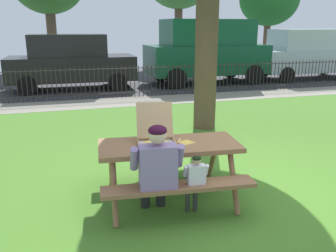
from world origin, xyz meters
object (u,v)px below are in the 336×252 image
object	(u,v)px
picnic_table_foreground	(169,156)
parked_car_center	(207,50)
parked_car_right	(309,53)
pizza_slice_on_table	(185,142)
parked_car_left	(71,61)
pizza_box_open	(156,137)
child_at_table	(195,179)
adult_at_table	(157,168)

from	to	relation	value
picnic_table_foreground	parked_car_center	world-z (taller)	parked_car_center
picnic_table_foreground	parked_car_right	xyz separation A→B (m)	(8.80, 9.12, 0.50)
pizza_slice_on_table	parked_car_left	bearing A→B (deg)	97.93
parked_car_left	parked_car_center	world-z (taller)	parked_car_center
picnic_table_foreground	parked_car_left	xyz separation A→B (m)	(-1.06, 9.12, 0.41)
parked_car_left	parked_car_center	bearing A→B (deg)	0.00
pizza_box_open	child_at_table	distance (m)	0.75
child_at_table	parked_car_left	world-z (taller)	parked_car_left
pizza_slice_on_table	parked_car_left	size ratio (longest dim) A/B	0.06
parked_car_center	adult_at_table	bearing A→B (deg)	-114.66
adult_at_table	child_at_table	size ratio (longest dim) A/B	1.48
parked_car_center	picnic_table_foreground	bearing A→B (deg)	-114.31
picnic_table_foreground	pizza_slice_on_table	size ratio (longest dim) A/B	7.78
parked_car_center	pizza_box_open	bearing A→B (deg)	-115.21
pizza_box_open	pizza_slice_on_table	xyz separation A→B (m)	(0.38, -0.01, -0.09)
pizza_box_open	parked_car_left	size ratio (longest dim) A/B	0.14
picnic_table_foreground	parked_car_right	distance (m)	12.68
adult_at_table	parked_car_center	bearing A→B (deg)	65.34
pizza_box_open	pizza_slice_on_table	bearing A→B (deg)	-2.00
adult_at_table	child_at_table	bearing A→B (deg)	-8.73
adult_at_table	parked_car_left	xyz separation A→B (m)	(-0.78, 9.59, 0.35)
pizza_slice_on_table	parked_car_right	size ratio (longest dim) A/B	0.05
pizza_box_open	parked_car_left	distance (m)	9.15
pizza_box_open	child_at_table	xyz separation A→B (m)	(0.33, -0.56, -0.37)
picnic_table_foreground	adult_at_table	xyz separation A→B (m)	(-0.29, -0.48, 0.06)
parked_car_right	pizza_box_open	bearing A→B (deg)	-134.56
picnic_table_foreground	pizza_slice_on_table	world-z (taller)	pizza_slice_on_table
picnic_table_foreground	child_at_table	size ratio (longest dim) A/B	2.38
pizza_box_open	parked_car_right	bearing A→B (deg)	45.44
parked_car_left	parked_car_right	world-z (taller)	parked_car_right
adult_at_table	pizza_box_open	bearing A→B (deg)	76.51
pizza_slice_on_table	adult_at_table	size ratio (longest dim) A/B	0.21
pizza_box_open	parked_car_center	distance (m)	10.07
adult_at_table	parked_car_right	bearing A→B (deg)	46.57
picnic_table_foreground	parked_car_right	size ratio (longest dim) A/B	0.41
parked_car_center	parked_car_right	size ratio (longest dim) A/B	1.04
adult_at_table	child_at_table	world-z (taller)	adult_at_table
parked_car_right	parked_car_left	bearing A→B (deg)	-180.00
pizza_box_open	parked_car_right	xyz separation A→B (m)	(8.97, 9.10, 0.23)
pizza_slice_on_table	parked_car_left	world-z (taller)	parked_car_left
pizza_slice_on_table	parked_car_right	xyz separation A→B (m)	(8.59, 9.12, 0.32)
parked_car_right	adult_at_table	bearing A→B (deg)	-133.43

